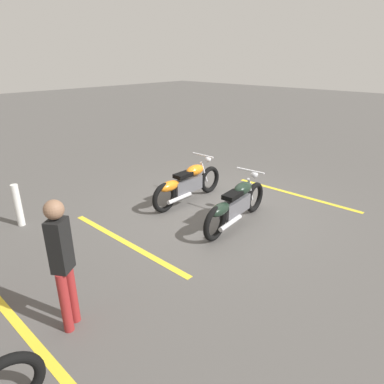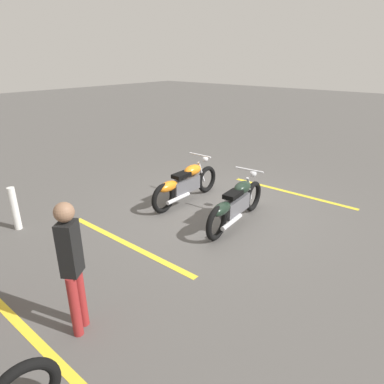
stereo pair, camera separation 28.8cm
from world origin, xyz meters
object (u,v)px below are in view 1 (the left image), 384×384
(motorcycle_bright_foreground, at_px, (187,184))
(bollard_post, at_px, (18,205))
(bystander_secondary, at_px, (62,260))
(motorcycle_dark_foreground, at_px, (235,205))

(motorcycle_bright_foreground, xyz_separation_m, bollard_post, (3.12, -1.68, -0.03))
(bollard_post, bearing_deg, motorcycle_bright_foreground, 151.68)
(bystander_secondary, distance_m, bollard_post, 3.42)
(bystander_secondary, xyz_separation_m, bollard_post, (-0.73, -3.29, -0.53))
(bollard_post, bearing_deg, bystander_secondary, 77.47)
(bystander_secondary, relative_size, bollard_post, 1.99)
(bystander_secondary, height_order, bollard_post, bystander_secondary)
(motorcycle_dark_foreground, bearing_deg, bollard_post, 126.80)
(motorcycle_dark_foreground, bearing_deg, bystander_secondary, 176.12)
(motorcycle_bright_foreground, bearing_deg, bystander_secondary, -157.77)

